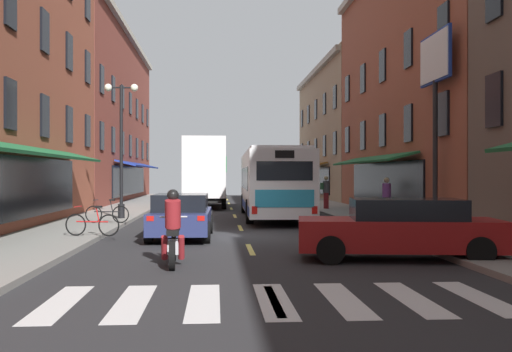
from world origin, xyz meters
The scene contains 17 objects.
ground_plane centered at (0.00, 0.00, -0.05)m, with size 34.80×80.00×0.10m, color #28282B.
lane_centre_dashes centered at (0.00, -0.25, 0.00)m, with size 0.14×73.90×0.01m.
crosswalk_near centered at (0.00, -10.00, 0.00)m, with size 7.10×2.80×0.01m.
sidewalk_left centered at (-5.90, 0.00, 0.07)m, with size 3.00×80.00×0.14m, color gray.
sidewalk_right centered at (5.90, 0.00, 0.07)m, with size 3.00×80.00×0.14m, color gray.
billboard_sign centered at (7.05, 1.99, 5.49)m, with size 0.40×2.87×7.01m.
transit_bus centered at (1.68, 8.07, 1.62)m, with size 2.78×11.50×3.09m.
box_truck centered at (-1.53, 17.16, 2.12)m, with size 2.53×8.07×4.12m.
sedan_near centered at (-1.98, -0.59, 0.70)m, with size 1.93×4.37×1.38m.
sedan_mid centered at (-1.60, 25.37, 0.70)m, with size 2.07×4.83×1.35m.
sedan_far centered at (3.37, -5.66, 0.72)m, with size 4.83×2.48×1.42m.
motorcycle_rider centered at (-1.84, -6.21, 0.71)m, with size 0.62×2.07×1.66m.
bicycle_near centered at (-5.06, 3.93, 0.50)m, with size 1.70×0.48×0.91m.
bicycle_mid centered at (-4.61, -1.06, 0.50)m, with size 1.68×0.55×0.91m.
pedestrian_near centered at (5.10, 13.20, 1.08)m, with size 0.50×0.36×1.78m.
pedestrian_mid centered at (6.20, 5.27, 1.03)m, with size 0.36×0.36×1.73m.
street_lamp_twin centered at (-4.92, 6.49, 3.29)m, with size 1.42×0.32×5.71m.
Camera 1 is at (-0.91, -19.40, 1.97)m, focal length 42.28 mm.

